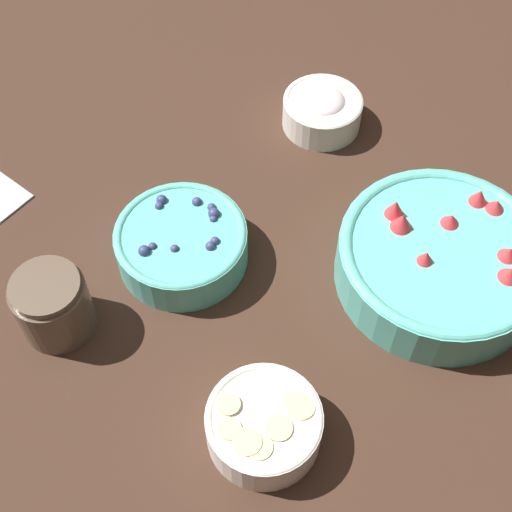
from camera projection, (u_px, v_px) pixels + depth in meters
ground_plane at (255, 269)px, 0.95m from camera, size 4.00×4.00×0.00m
bowl_strawberries at (441, 259)px, 0.91m from camera, size 0.27×0.27×0.09m
bowl_blueberries at (182, 243)px, 0.94m from camera, size 0.17×0.17×0.06m
bowl_bananas at (264, 425)px, 0.80m from camera, size 0.13×0.13×0.06m
bowl_cream at (322, 109)px, 1.08m from camera, size 0.12×0.12×0.06m
jar_chocolate at (54, 306)px, 0.87m from camera, size 0.09×0.09×0.09m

